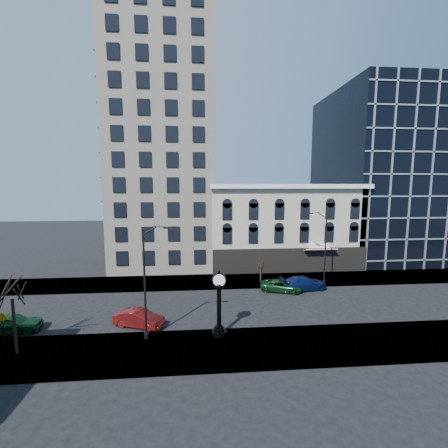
{
  "coord_description": "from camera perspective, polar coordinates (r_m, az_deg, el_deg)",
  "views": [
    {
      "loc": [
        -0.75,
        -29.19,
        12.24
      ],
      "look_at": [
        2.0,
        4.0,
        8.0
      ],
      "focal_mm": 24.0,
      "sensor_mm": 36.0,
      "label": 1
    }
  ],
  "objects": [
    {
      "name": "street_lamp_near",
      "position": [
        23.81,
        -13.48,
        -5.27
      ],
      "size": [
        2.41,
        0.59,
        9.32
      ],
      "rotation": [
        0.0,
        0.0,
        -0.13
      ],
      "color": "black",
      "rests_on": "sidewalk_near"
    },
    {
      "name": "victorian_row",
      "position": [
        47.26,
        10.96,
        -0.47
      ],
      "size": [
        22.6,
        11.19,
        12.5
      ],
      "color": "#B6B096",
      "rests_on": "ground"
    },
    {
      "name": "ground",
      "position": [
        31.66,
        -3.12,
        -15.5
      ],
      "size": [
        160.0,
        160.0,
        0.0
      ],
      "primitive_type": "plane",
      "color": "black",
      "rests_on": "ground"
    },
    {
      "name": "street_clock",
      "position": [
        25.16,
        -0.95,
        -15.32
      ],
      "size": [
        1.23,
        1.23,
        5.44
      ],
      "rotation": [
        0.0,
        0.0,
        -0.15
      ],
      "color": "black",
      "rests_on": "sidewalk_near"
    },
    {
      "name": "car_far_b",
      "position": [
        37.3,
        14.95,
        -10.84
      ],
      "size": [
        5.95,
        3.41,
        1.62
      ],
      "primitive_type": "imported",
      "rotation": [
        0.0,
        0.0,
        1.78
      ],
      "color": "#0C194C",
      "rests_on": "ground"
    },
    {
      "name": "warning_sign",
      "position": [
        29.57,
        -36.5,
        -14.74
      ],
      "size": [
        0.82,
        0.21,
        2.55
      ],
      "rotation": [
        0.0,
        0.0,
        -0.21
      ],
      "color": "black",
      "rests_on": "sidewalk_near"
    },
    {
      "name": "glass_office",
      "position": [
        59.87,
        28.74,
        8.06
      ],
      "size": [
        20.0,
        20.15,
        28.0
      ],
      "color": "black",
      "rests_on": "ground"
    },
    {
      "name": "bare_tree_near",
      "position": [
        26.4,
        -35.49,
        -9.74
      ],
      "size": [
        3.86,
        3.86,
        6.63
      ],
      "color": "black",
      "rests_on": "sidewalk_near"
    },
    {
      "name": "car_near_a",
      "position": [
        31.89,
        -35.57,
        -15.14
      ],
      "size": [
        5.01,
        2.61,
        1.63
      ],
      "primitive_type": "imported",
      "rotation": [
        0.0,
        0.0,
        1.72
      ],
      "color": "#143F1E",
      "rests_on": "ground"
    },
    {
      "name": "car_far_a",
      "position": [
        36.29,
        10.87,
        -11.47
      ],
      "size": [
        5.26,
        3.64,
        1.34
      ],
      "primitive_type": "imported",
      "rotation": [
        0.0,
        0.0,
        1.24
      ],
      "color": "#143F1E",
      "rests_on": "ground"
    },
    {
      "name": "bare_tree_far",
      "position": [
        38.42,
        7.04,
        -7.14
      ],
      "size": [
        2.02,
        2.02,
        3.47
      ],
      "color": "black",
      "rests_on": "sidewalk_far"
    },
    {
      "name": "sidewalk_near",
      "position": [
        24.45,
        -2.55,
        -22.63
      ],
      "size": [
        160.0,
        6.0,
        0.12
      ],
      "primitive_type": "cube",
      "color": "gray",
      "rests_on": "ground"
    },
    {
      "name": "street_lamp_far",
      "position": [
        38.81,
        17.9,
        -0.87
      ],
      "size": [
        2.22,
        1.14,
        9.11
      ],
      "rotation": [
        0.0,
        0.0,
        2.74
      ],
      "color": "black",
      "rests_on": "sidewalk_far"
    },
    {
      "name": "sidewalk_far",
      "position": [
        39.14,
        -3.47,
        -10.89
      ],
      "size": [
        160.0,
        6.0,
        0.12
      ],
      "primitive_type": "cube",
      "color": "gray",
      "rests_on": "ground"
    },
    {
      "name": "car_near_b",
      "position": [
        28.43,
        -15.85,
        -16.91
      ],
      "size": [
        4.7,
        2.97,
        1.46
      ],
      "primitive_type": "imported",
      "rotation": [
        0.0,
        0.0,
        1.22
      ],
      "color": "maroon",
      "rests_on": "ground"
    },
    {
      "name": "cream_tower",
      "position": [
        48.88,
        -11.4,
        15.45
      ],
      "size": [
        15.9,
        15.4,
        42.5
      ],
      "color": "beige",
      "rests_on": "ground"
    }
  ]
}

